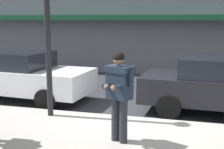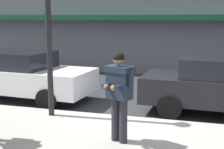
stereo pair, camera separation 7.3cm
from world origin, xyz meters
The scene contains 4 objects.
ground_plane centered at (0.00, 0.00, 0.00)m, with size 80.00×80.00×0.00m, color #2B2D30.
curb_paint_line centered at (1.00, 0.05, 0.00)m, with size 28.00×0.12×0.01m, color silver.
parked_sedan_near centered at (-4.04, 1.02, 0.79)m, with size 4.62×2.17×1.54m.
man_texting_on_phone centered at (-0.09, -1.85, 1.25)m, with size 0.61×0.65×1.81m.
Camera 2 is at (1.40, -7.57, 2.58)m, focal length 50.00 mm.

